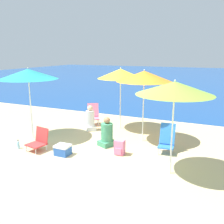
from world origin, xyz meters
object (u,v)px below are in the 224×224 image
at_px(beach_chair_blue, 167,139).
at_px(beach_umbrella_lime, 175,88).
at_px(beach_umbrella_yellow, 121,74).
at_px(cooler_box, 63,150).
at_px(person_seated_far, 90,120).
at_px(backpack_pink, 120,148).
at_px(beach_umbrella_teal, 28,74).
at_px(beach_umbrella_orange, 144,76).
at_px(beach_chair_red, 39,140).
at_px(water_bottle, 18,145).
at_px(beach_chair_pink, 93,114).
at_px(person_seated_near, 107,134).

bearing_deg(beach_chair_blue, beach_umbrella_lime, -78.76).
relative_size(beach_umbrella_yellow, cooler_box, 5.61).
distance_m(beach_umbrella_yellow, person_seated_far, 2.02).
bearing_deg(person_seated_far, beach_umbrella_lime, -76.26).
xyz_separation_m(person_seated_far, backpack_pink, (1.86, -1.68, -0.18)).
bearing_deg(beach_umbrella_teal, beach_chair_blue, 7.58).
bearing_deg(beach_chair_blue, person_seated_far, 158.00).
bearing_deg(cooler_box, backpack_pink, 25.02).
bearing_deg(beach_umbrella_orange, beach_chair_red, -142.12).
xyz_separation_m(person_seated_far, cooler_box, (0.42, -2.35, -0.24)).
distance_m(beach_umbrella_yellow, water_bottle, 4.21).
bearing_deg(beach_chair_blue, water_bottle, -164.00).
relative_size(beach_umbrella_teal, beach_chair_pink, 2.83).
bearing_deg(water_bottle, beach_chair_red, 14.81).
height_order(backpack_pink, water_bottle, backpack_pink).
relative_size(beach_umbrella_yellow, beach_chair_red, 3.49).
relative_size(beach_chair_blue, person_seated_far, 0.89).
distance_m(beach_umbrella_teal, person_seated_near, 3.17).
bearing_deg(person_seated_near, beach_umbrella_lime, -1.00).
relative_size(beach_umbrella_yellow, water_bottle, 8.66).
relative_size(beach_chair_blue, backpack_pink, 1.97).
xyz_separation_m(beach_chair_pink, person_seated_far, (0.26, -0.72, -0.03)).
relative_size(person_seated_near, cooler_box, 2.23).
relative_size(beach_umbrella_yellow, beach_chair_blue, 2.76).
xyz_separation_m(beach_umbrella_orange, cooler_box, (-1.70, -2.02, -1.95)).
bearing_deg(beach_umbrella_teal, beach_chair_pink, 63.97).
bearing_deg(cooler_box, beach_chair_blue, 28.03).
relative_size(beach_chair_pink, cooler_box, 2.03).
distance_m(beach_umbrella_orange, beach_chair_blue, 2.03).
distance_m(beach_umbrella_yellow, beach_chair_red, 3.71).
relative_size(beach_chair_pink, beach_chair_blue, 1.00).
distance_m(backpack_pink, water_bottle, 3.06).
bearing_deg(beach_umbrella_lime, beach_chair_red, -178.63).
xyz_separation_m(beach_umbrella_teal, beach_chair_red, (0.93, -0.78, -1.83)).
height_order(beach_umbrella_yellow, beach_chair_pink, beach_umbrella_yellow).
bearing_deg(beach_umbrella_orange, person_seated_near, -135.70).
distance_m(beach_chair_red, person_seated_far, 2.37).
relative_size(beach_umbrella_lime, backpack_pink, 5.32).
height_order(beach_chair_red, water_bottle, beach_chair_red).
height_order(beach_umbrella_orange, beach_umbrella_teal, beach_umbrella_teal).
relative_size(beach_chair_red, cooler_box, 1.61).
xyz_separation_m(beach_umbrella_orange, beach_umbrella_lime, (1.27, -1.89, -0.05)).
distance_m(beach_umbrella_yellow, beach_umbrella_lime, 3.78).
relative_size(beach_chair_pink, beach_chair_red, 1.26).
bearing_deg(beach_chair_red, beach_umbrella_orange, 48.28).
xyz_separation_m(beach_chair_red, person_seated_far, (0.44, 2.32, 0.08)).
height_order(beach_chair_red, beach_chair_blue, beach_chair_blue).
relative_size(beach_umbrella_teal, person_seated_near, 2.58).
relative_size(beach_umbrella_orange, person_seated_near, 2.54).
distance_m(beach_umbrella_orange, beach_umbrella_teal, 3.69).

